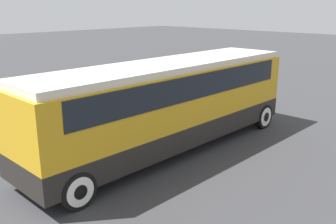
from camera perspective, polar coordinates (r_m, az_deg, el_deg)
name	(u,v)px	position (r m, az deg, el deg)	size (l,w,h in m)	color
ground_plane	(168,150)	(13.45, 0.00, -5.82)	(120.00, 120.00, 0.00)	#38383A
tour_bus	(170,98)	(12.93, 0.30, 2.11)	(10.85, 2.55, 3.15)	black
parked_car_near	(54,108)	(17.06, -16.92, 0.59)	(4.34, 1.96, 1.34)	black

